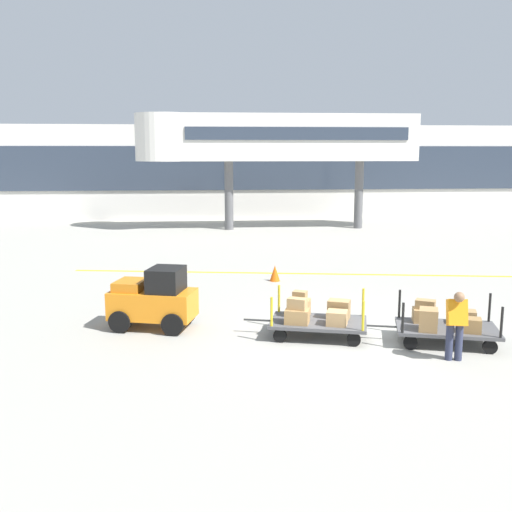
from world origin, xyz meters
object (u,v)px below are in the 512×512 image
(baggage_cart_lead, at_px, (316,316))
(baggage_tug, at_px, (154,299))
(baggage_handler, at_px, (456,322))
(baggage_cart_middle, at_px, (443,323))
(safety_cone_near, at_px, (275,273))

(baggage_cart_lead, bearing_deg, baggage_tug, 165.44)
(baggage_cart_lead, relative_size, baggage_handler, 1.97)
(baggage_cart_lead, xyz_separation_m, baggage_cart_middle, (2.88, -0.77, -0.02))
(baggage_handler, bearing_deg, safety_cone_near, 109.33)
(baggage_cart_middle, bearing_deg, baggage_tug, 165.22)
(baggage_tug, xyz_separation_m, baggage_cart_lead, (3.98, -1.03, -0.24))
(baggage_handler, distance_m, safety_cone_near, 8.83)
(baggage_cart_middle, height_order, baggage_handler, baggage_handler)
(baggage_cart_lead, xyz_separation_m, safety_cone_near, (-0.27, 6.33, -0.23))
(baggage_tug, bearing_deg, baggage_handler, -24.50)
(baggage_cart_lead, relative_size, safety_cone_near, 5.61)
(baggage_handler, bearing_deg, baggage_cart_lead, 143.10)
(safety_cone_near, bearing_deg, baggage_handler, -70.67)
(baggage_cart_middle, bearing_deg, baggage_cart_lead, 164.93)
(baggage_tug, height_order, baggage_cart_lead, baggage_tug)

